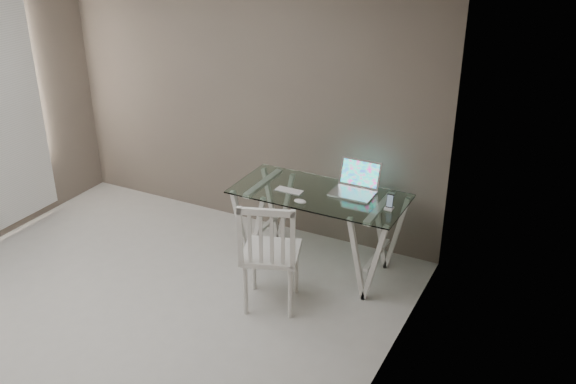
# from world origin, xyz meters

# --- Properties ---
(room) EXTENTS (4.50, 4.52, 2.71)m
(room) POSITION_xyz_m (-0.06, 0.02, 1.72)
(room) COLOR #B3B1AB
(room) RESTS_ON ground
(desk) EXTENTS (1.50, 0.70, 0.75)m
(desk) POSITION_xyz_m (1.04, 1.69, 0.38)
(desk) COLOR silver
(desk) RESTS_ON ground
(chair) EXTENTS (0.57, 0.57, 0.98)m
(chair) POSITION_xyz_m (0.95, 0.94, 0.54)
(chair) COLOR silver
(chair) RESTS_ON ground
(laptop) EXTENTS (0.37, 0.34, 0.25)m
(laptop) POSITION_xyz_m (1.30, 1.87, 0.81)
(laptop) COLOR silver
(laptop) RESTS_ON desk
(keyboard) EXTENTS (0.25, 0.11, 0.01)m
(keyboard) POSITION_xyz_m (0.79, 1.61, 0.75)
(keyboard) COLOR silver
(keyboard) RESTS_ON desk
(mouse) EXTENTS (0.11, 0.06, 0.03)m
(mouse) POSITION_xyz_m (0.97, 1.44, 0.76)
(mouse) COLOR silver
(mouse) RESTS_ON desk
(phone_dock) EXTENTS (0.07, 0.07, 0.13)m
(phone_dock) POSITION_xyz_m (1.67, 1.67, 0.78)
(phone_dock) COLOR white
(phone_dock) RESTS_ON desk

